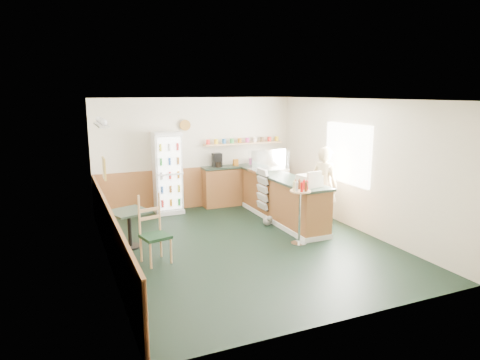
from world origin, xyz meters
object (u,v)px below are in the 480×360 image
display_case (269,161)px  cash_register (309,181)px  shopkeeper (324,186)px  condiment_stand (300,202)px  cafe_chair (154,227)px  cafe_table (129,222)px  drinks_fridge (168,173)px

display_case → cash_register: 1.76m
cash_register → shopkeeper: (0.70, 0.49, -0.27)m
condiment_stand → cafe_chair: condiment_stand is taller
cafe_table → shopkeeper: bearing=-2.8°
cafe_chair → shopkeeper: bearing=-4.6°
cafe_chair → condiment_stand: bearing=-19.2°
condiment_stand → cafe_chair: (-2.68, 0.26, -0.21)m
cash_register → cafe_table: cash_register is taller
display_case → condiment_stand: size_ratio=0.72×
cash_register → cafe_chair: 3.16m
shopkeeper → cafe_chair: shopkeeper is taller
shopkeeper → cafe_table: 4.12m
condiment_stand → cafe_table: condiment_stand is taller
cash_register → condiment_stand: size_ratio=0.33×
drinks_fridge → cash_register: drinks_fridge is taller
shopkeeper → cafe_table: size_ratio=2.08×
drinks_fridge → display_case: 2.39m
drinks_fridge → cafe_table: (-1.24, -2.05, -0.46)m
display_case → shopkeeper: (0.70, -1.27, -0.40)m
display_case → cash_register: size_ratio=2.18×
drinks_fridge → cafe_chair: bearing=-108.5°
display_case → condiment_stand: 2.23m
display_case → cash_register: (0.00, -1.76, -0.14)m
condiment_stand → cafe_table: 3.17m
cafe_table → cafe_chair: 0.86m
shopkeeper → cafe_chair: bearing=77.6°
drinks_fridge → condiment_stand: 3.57m
cafe_chair → cash_register: bearing=-11.5°
display_case → condiment_stand: display_case is taller
condiment_stand → display_case: bearing=78.6°
drinks_fridge → shopkeeper: (2.86, -2.25, -0.11)m
shopkeeper → condiment_stand: (-1.13, -0.87, -0.04)m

